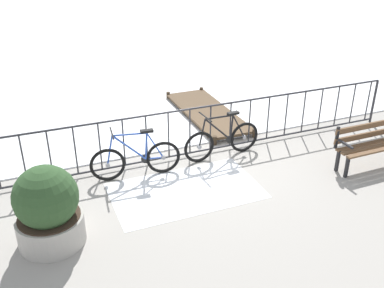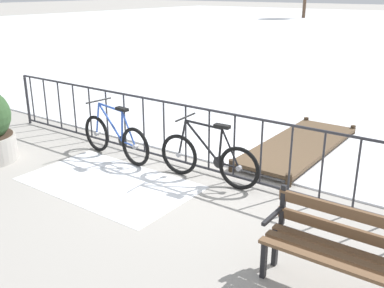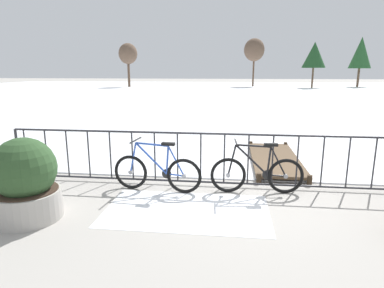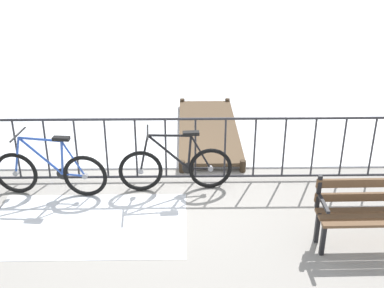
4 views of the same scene
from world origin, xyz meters
name	(u,v)px [view 2 (image 2 of 4)]	position (x,y,z in m)	size (l,w,h in m)	color
ground_plane	(197,170)	(0.00, 0.00, 0.00)	(160.00, 160.00, 0.00)	#9E9991
snow_patch	(109,183)	(-0.79, -1.20, 0.00)	(2.65, 1.56, 0.01)	white
railing_fence	(197,138)	(0.00, 0.00, 0.56)	(9.06, 0.06, 1.07)	#2D2D33
bicycle_near_railing	(115,138)	(-1.47, -0.38, 0.37)	(1.71, 0.52, 0.97)	black
bicycle_second	(208,159)	(0.38, -0.25, 0.37)	(1.71, 0.52, 0.97)	black
park_bench	(350,247)	(2.95, -1.66, 0.51)	(1.61, 0.50, 0.89)	brown
wooden_dock	(299,145)	(0.97, 1.82, 0.12)	(1.10, 3.14, 0.20)	brown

